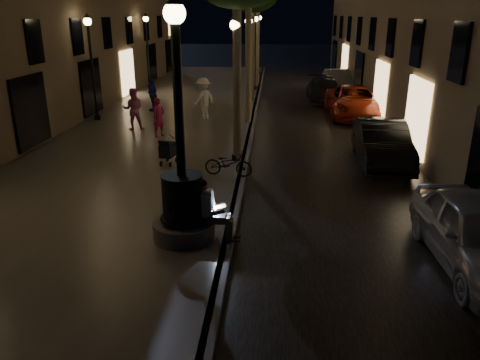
# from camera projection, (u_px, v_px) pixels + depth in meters

# --- Properties ---
(ground) EXTENTS (120.00, 120.00, 0.00)m
(ground) POSITION_uv_depth(u_px,v_px,m) (253.00, 122.00, 22.83)
(ground) COLOR black
(ground) RESTS_ON ground
(cobble_lane) EXTENTS (6.00, 45.00, 0.02)m
(cobble_lane) POSITION_uv_depth(u_px,v_px,m) (315.00, 122.00, 22.63)
(cobble_lane) COLOR black
(cobble_lane) RESTS_ON ground
(promenade) EXTENTS (8.00, 45.00, 0.20)m
(promenade) POSITION_uv_depth(u_px,v_px,m) (172.00, 118.00, 23.06)
(promenade) COLOR #635E57
(promenade) RESTS_ON ground
(curb_strip) EXTENTS (0.25, 45.00, 0.20)m
(curb_strip) POSITION_uv_depth(u_px,v_px,m) (253.00, 120.00, 22.79)
(curb_strip) COLOR #59595B
(curb_strip) RESTS_ON ground
(fountain_lamppost) EXTENTS (1.40, 1.40, 5.21)m
(fountain_lamppost) POSITION_uv_depth(u_px,v_px,m) (183.00, 196.00, 10.28)
(fountain_lamppost) COLOR #59595B
(fountain_lamppost) RESTS_ON promenade
(seated_man_laptop) EXTENTS (1.04, 0.35, 1.41)m
(seated_man_laptop) POSITION_uv_depth(u_px,v_px,m) (211.00, 208.00, 10.33)
(seated_man_laptop) COLOR tan
(seated_man_laptop) RESTS_ON promenade
(lamp_curb_a) EXTENTS (0.36, 0.36, 4.81)m
(lamp_curb_a) POSITION_uv_depth(u_px,v_px,m) (236.00, 71.00, 15.18)
(lamp_curb_a) COLOR black
(lamp_curb_a) RESTS_ON promenade
(lamp_curb_b) EXTENTS (0.36, 0.36, 4.81)m
(lamp_curb_b) POSITION_uv_depth(u_px,v_px,m) (249.00, 52.00, 22.70)
(lamp_curb_b) COLOR black
(lamp_curb_b) RESTS_ON promenade
(lamp_curb_c) EXTENTS (0.36, 0.36, 4.81)m
(lamp_curb_c) POSITION_uv_depth(u_px,v_px,m) (255.00, 42.00, 30.21)
(lamp_curb_c) COLOR black
(lamp_curb_c) RESTS_ON promenade
(lamp_curb_d) EXTENTS (0.36, 0.36, 4.81)m
(lamp_curb_d) POSITION_uv_depth(u_px,v_px,m) (259.00, 36.00, 37.72)
(lamp_curb_d) COLOR black
(lamp_curb_d) RESTS_ON promenade
(lamp_left_b) EXTENTS (0.36, 0.36, 4.81)m
(lamp_left_b) POSITION_uv_depth(u_px,v_px,m) (91.00, 54.00, 21.29)
(lamp_left_b) COLOR black
(lamp_left_b) RESTS_ON promenade
(lamp_left_c) EXTENTS (0.36, 0.36, 4.81)m
(lamp_left_c) POSITION_uv_depth(u_px,v_px,m) (147.00, 42.00, 30.68)
(lamp_left_c) COLOR black
(lamp_left_c) RESTS_ON promenade
(stroller) EXTENTS (0.53, 0.99, 1.00)m
(stroller) POSITION_uv_depth(u_px,v_px,m) (168.00, 150.00, 15.56)
(stroller) COLOR black
(stroller) RESTS_ON promenade
(car_front) EXTENTS (1.87, 4.43, 1.50)m
(car_front) POSITION_uv_depth(u_px,v_px,m) (479.00, 234.00, 9.55)
(car_front) COLOR #A3A5AA
(car_front) RESTS_ON ground
(car_second) EXTENTS (1.79, 4.61, 1.50)m
(car_second) POSITION_uv_depth(u_px,v_px,m) (382.00, 143.00, 16.24)
(car_second) COLOR black
(car_second) RESTS_ON ground
(car_third) EXTENTS (2.57, 5.48, 1.52)m
(car_third) POSITION_uv_depth(u_px,v_px,m) (354.00, 102.00, 23.69)
(car_third) COLOR maroon
(car_third) RESTS_ON ground
(car_rear) EXTENTS (1.99, 4.71, 1.36)m
(car_rear) POSITION_uv_depth(u_px,v_px,m) (325.00, 90.00, 27.90)
(car_rear) COLOR #2B2A2F
(car_rear) RESTS_ON ground
(car_fifth) EXTENTS (1.66, 4.50, 1.47)m
(car_fifth) POSITION_uv_depth(u_px,v_px,m) (337.00, 81.00, 31.16)
(car_fifth) COLOR #A9AAA4
(car_fifth) RESTS_ON ground
(pedestrian_red) EXTENTS (0.65, 0.69, 1.59)m
(pedestrian_red) POSITION_uv_depth(u_px,v_px,m) (159.00, 117.00, 19.06)
(pedestrian_red) COLOR #D52A59
(pedestrian_red) RESTS_ON promenade
(pedestrian_pink) EXTENTS (1.00, 0.85, 1.81)m
(pedestrian_pink) POSITION_uv_depth(u_px,v_px,m) (133.00, 109.00, 20.14)
(pedestrian_pink) COLOR pink
(pedestrian_pink) RESTS_ON promenade
(pedestrian_white) EXTENTS (1.34, 1.45, 1.96)m
(pedestrian_white) POSITION_uv_depth(u_px,v_px,m) (203.00, 99.00, 22.08)
(pedestrian_white) COLOR white
(pedestrian_white) RESTS_ON promenade
(pedestrian_blue) EXTENTS (0.93, 1.04, 1.69)m
(pedestrian_blue) POSITION_uv_depth(u_px,v_px,m) (152.00, 95.00, 24.04)
(pedestrian_blue) COLOR #2A2B9B
(pedestrian_blue) RESTS_ON promenade
(bicycle) EXTENTS (1.57, 0.74, 0.79)m
(bicycle) POSITION_uv_depth(u_px,v_px,m) (228.00, 163.00, 14.51)
(bicycle) COLOR black
(bicycle) RESTS_ON promenade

